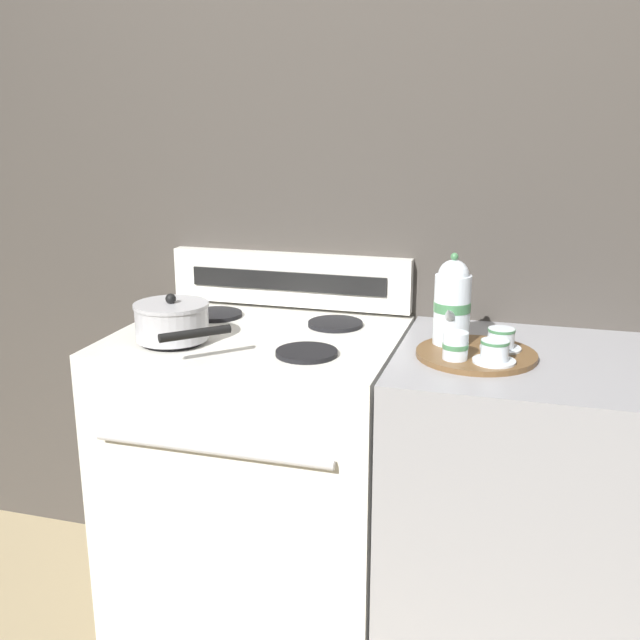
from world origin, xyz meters
TOP-DOWN VIEW (x-y plane):
  - ground_plane at (0.00, 0.00)m, footprint 6.00×6.00m
  - wall_back at (0.00, 0.34)m, footprint 6.00×0.05m
  - stove at (-0.35, -0.00)m, footprint 0.78×0.65m
  - control_panel at (-0.35, 0.29)m, footprint 0.76×0.05m
  - side_counter at (0.39, 0.00)m, footprint 0.68×0.62m
  - saucepan at (-0.53, -0.14)m, footprint 0.30×0.30m
  - serving_tray at (0.26, -0.04)m, footprint 0.30×0.30m
  - teapot at (0.18, 0.02)m, footprint 0.10×0.15m
  - teacup_left at (0.31, 0.00)m, footprint 0.10×0.10m
  - teacup_right at (0.30, -0.11)m, footprint 0.10×0.10m
  - creamer_jug at (0.21, -0.11)m, footprint 0.06×0.06m

SIDE VIEW (x-z plane):
  - ground_plane at x=0.00m, z-range 0.00..0.00m
  - side_counter at x=0.39m, z-range 0.00..0.91m
  - stove at x=-0.35m, z-range 0.00..0.92m
  - serving_tray at x=0.26m, z-range 0.91..0.93m
  - teacup_left at x=0.31m, z-range 0.92..0.98m
  - teacup_right at x=0.30m, z-range 0.92..0.98m
  - creamer_jug at x=0.21m, z-range 0.93..0.99m
  - saucepan at x=-0.53m, z-range 0.91..1.03m
  - control_panel at x=-0.35m, z-range 0.92..1.09m
  - teapot at x=0.18m, z-range 0.92..1.16m
  - wall_back at x=0.00m, z-range 0.00..2.20m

